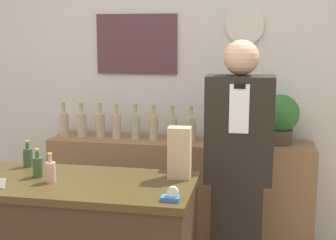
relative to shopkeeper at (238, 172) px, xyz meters
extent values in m
cube|color=silver|center=(-0.62, 0.84, 0.49)|extent=(5.20, 0.06, 2.70)
cube|color=#523035|center=(-0.89, 0.79, 0.82)|extent=(0.68, 0.02, 0.49)
cylinder|color=beige|center=(-0.01, 0.79, 0.96)|extent=(0.30, 0.03, 0.30)
cube|color=#8E6642|center=(-0.49, 0.58, -0.40)|extent=(2.10, 0.39, 0.92)
cube|color=#3D3016|center=(-0.93, -0.64, 0.07)|extent=(1.45, 0.62, 0.04)
cube|color=black|center=(0.00, 0.00, -0.46)|extent=(0.33, 0.26, 0.80)
cube|color=black|center=(0.00, 0.00, 0.29)|extent=(0.43, 0.26, 0.69)
cube|color=white|center=(0.00, -0.13, 0.44)|extent=(0.12, 0.01, 0.31)
cube|color=black|center=(0.00, -0.14, 0.58)|extent=(0.07, 0.01, 0.03)
sphere|color=tan|center=(0.00, 0.00, 0.75)|extent=(0.23, 0.23, 0.23)
cylinder|color=#4C3D2D|center=(0.28, 0.62, 0.12)|extent=(0.20, 0.20, 0.11)
sphere|color=#2D6B2D|center=(0.28, 0.62, 0.30)|extent=(0.29, 0.29, 0.29)
cube|color=tan|center=(-0.31, -0.48, 0.23)|extent=(0.13, 0.10, 0.29)
cube|color=#2D66A8|center=(-0.29, -0.86, 0.10)|extent=(0.09, 0.06, 0.02)
cylinder|color=silver|center=(-0.28, -0.86, 0.13)|extent=(0.06, 0.02, 0.06)
cylinder|color=#2E4E2D|center=(-1.27, -0.43, 0.14)|extent=(0.06, 0.06, 0.11)
cylinder|color=#2E4E2D|center=(-1.27, -0.43, 0.22)|extent=(0.02, 0.02, 0.04)
cylinder|color=#B29933|center=(-1.27, -0.43, 0.25)|extent=(0.03, 0.03, 0.01)
cylinder|color=#32512B|center=(-1.11, -0.61, 0.14)|extent=(0.06, 0.06, 0.11)
cylinder|color=#32512B|center=(-1.11, -0.61, 0.22)|extent=(0.02, 0.02, 0.04)
cylinder|color=#B29933|center=(-1.11, -0.61, 0.25)|extent=(0.03, 0.03, 0.01)
cylinder|color=tan|center=(-0.99, -0.70, 0.14)|extent=(0.06, 0.06, 0.11)
cylinder|color=tan|center=(-0.99, -0.70, 0.22)|extent=(0.02, 0.02, 0.04)
cylinder|color=#B29933|center=(-0.99, -0.70, 0.25)|extent=(0.03, 0.03, 0.01)
cylinder|color=tan|center=(-1.46, 0.57, 0.16)|extent=(0.08, 0.08, 0.19)
cylinder|color=tan|center=(-1.46, 0.57, 0.29)|extent=(0.03, 0.03, 0.07)
cylinder|color=#B29933|center=(-1.46, 0.57, 0.33)|extent=(0.03, 0.03, 0.02)
cylinder|color=tan|center=(-1.31, 0.57, 0.16)|extent=(0.08, 0.08, 0.19)
cylinder|color=tan|center=(-1.31, 0.57, 0.29)|extent=(0.03, 0.03, 0.07)
cylinder|color=#B29933|center=(-1.31, 0.57, 0.33)|extent=(0.03, 0.03, 0.02)
cylinder|color=tan|center=(-1.16, 0.60, 0.16)|extent=(0.08, 0.08, 0.19)
cylinder|color=tan|center=(-1.16, 0.60, 0.29)|extent=(0.03, 0.03, 0.07)
cylinder|color=#B29933|center=(-1.16, 0.60, 0.33)|extent=(0.03, 0.03, 0.02)
cylinder|color=tan|center=(-1.01, 0.56, 0.16)|extent=(0.08, 0.08, 0.19)
cylinder|color=tan|center=(-1.01, 0.56, 0.29)|extent=(0.03, 0.03, 0.07)
cylinder|color=#B29933|center=(-1.01, 0.56, 0.33)|extent=(0.03, 0.03, 0.02)
cylinder|color=tan|center=(-0.85, 0.58, 0.16)|extent=(0.08, 0.08, 0.19)
cylinder|color=tan|center=(-0.85, 0.58, 0.29)|extent=(0.03, 0.03, 0.07)
cylinder|color=#B29933|center=(-0.85, 0.58, 0.33)|extent=(0.03, 0.03, 0.02)
cylinder|color=tan|center=(-0.70, 0.58, 0.16)|extent=(0.08, 0.08, 0.19)
cylinder|color=tan|center=(-0.70, 0.58, 0.29)|extent=(0.03, 0.03, 0.07)
cylinder|color=#B29933|center=(-0.70, 0.58, 0.33)|extent=(0.03, 0.03, 0.02)
cylinder|color=tan|center=(-0.55, 0.57, 0.16)|extent=(0.08, 0.08, 0.19)
cylinder|color=tan|center=(-0.55, 0.57, 0.29)|extent=(0.03, 0.03, 0.07)
cylinder|color=#B29933|center=(-0.55, 0.57, 0.33)|extent=(0.03, 0.03, 0.02)
cylinder|color=tan|center=(-0.40, 0.56, 0.16)|extent=(0.08, 0.08, 0.19)
cylinder|color=tan|center=(-0.40, 0.56, 0.29)|extent=(0.03, 0.03, 0.07)
cylinder|color=#B29933|center=(-0.40, 0.56, 0.33)|extent=(0.03, 0.03, 0.02)
cylinder|color=tan|center=(-0.24, 0.56, 0.16)|extent=(0.08, 0.08, 0.19)
cylinder|color=tan|center=(-0.24, 0.56, 0.29)|extent=(0.03, 0.03, 0.07)
cylinder|color=#B29933|center=(-0.24, 0.56, 0.33)|extent=(0.03, 0.03, 0.02)
cylinder|color=tan|center=(-0.09, 0.56, 0.16)|extent=(0.08, 0.08, 0.19)
cylinder|color=tan|center=(-0.09, 0.56, 0.29)|extent=(0.03, 0.03, 0.07)
cylinder|color=#B29933|center=(-0.09, 0.56, 0.33)|extent=(0.03, 0.03, 0.02)
cylinder|color=tan|center=(0.06, 0.57, 0.16)|extent=(0.08, 0.08, 0.19)
cylinder|color=tan|center=(0.06, 0.57, 0.29)|extent=(0.03, 0.03, 0.07)
cylinder|color=#B29933|center=(0.06, 0.57, 0.33)|extent=(0.03, 0.03, 0.02)
camera|label=1|loc=(0.11, -3.00, 0.88)|focal=50.00mm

